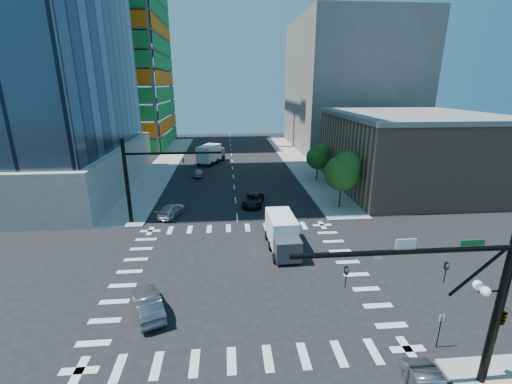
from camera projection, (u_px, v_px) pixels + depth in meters
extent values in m
plane|color=black|center=(242.00, 273.00, 27.24)|extent=(160.00, 160.00, 0.00)
cube|color=silver|center=(242.00, 273.00, 27.24)|extent=(20.00, 20.00, 0.01)
cube|color=gray|center=(297.00, 161.00, 66.25)|extent=(5.00, 60.00, 0.15)
cube|color=gray|center=(165.00, 164.00, 64.19)|extent=(5.00, 60.00, 0.15)
cube|color=gray|center=(18.00, 170.00, 47.62)|extent=(30.00, 30.00, 6.00)
cube|color=#1A933B|center=(162.00, 37.00, 77.53)|extent=(0.12, 24.00, 49.00)
cube|color=orange|center=(83.00, 28.00, 64.52)|extent=(24.00, 0.12, 49.00)
cube|color=#926B54|center=(409.00, 153.00, 48.69)|extent=(20.00, 22.00, 10.00)
cube|color=slate|center=(415.00, 115.00, 47.09)|extent=(20.50, 22.50, 0.60)
cube|color=#67615D|center=(349.00, 86.00, 77.49)|extent=(24.00, 30.00, 28.00)
cylinder|color=black|center=(500.00, 304.00, 15.86)|extent=(0.40, 0.40, 9.00)
cylinder|color=black|center=(405.00, 252.00, 14.58)|extent=(10.00, 0.24, 0.24)
cylinder|color=black|center=(479.00, 271.00, 15.21)|extent=(2.50, 0.14, 2.50)
imported|color=black|center=(445.00, 272.00, 15.07)|extent=(0.16, 0.20, 1.00)
imported|color=black|center=(346.00, 277.00, 14.70)|extent=(0.16, 0.20, 1.00)
imported|color=black|center=(502.00, 315.00, 16.08)|extent=(0.53, 2.48, 1.00)
cube|color=white|center=(406.00, 244.00, 14.47)|extent=(0.90, 0.04, 0.50)
cube|color=#0E6224|center=(472.00, 243.00, 14.73)|extent=(1.10, 0.04, 0.28)
cylinder|color=black|center=(491.00, 291.00, 15.60)|extent=(1.20, 0.08, 0.08)
sphere|color=white|center=(478.00, 285.00, 15.74)|extent=(0.44, 0.44, 0.44)
sphere|color=white|center=(486.00, 291.00, 15.26)|extent=(0.44, 0.44, 0.44)
cylinder|color=black|center=(127.00, 181.00, 35.82)|extent=(0.40, 0.40, 9.00)
cylinder|color=black|center=(173.00, 153.00, 35.36)|extent=(10.00, 0.24, 0.24)
imported|color=black|center=(184.00, 163.00, 35.77)|extent=(0.16, 0.20, 1.00)
cylinder|color=#382316|center=(340.00, 198.00, 41.18)|extent=(0.20, 0.20, 2.27)
sphere|color=#124717|center=(342.00, 173.00, 40.25)|extent=(4.16, 4.16, 4.16)
sphere|color=#397025|center=(347.00, 166.00, 39.71)|extent=(3.25, 3.25, 3.25)
cylinder|color=#382316|center=(317.00, 174.00, 52.66)|extent=(0.20, 0.20, 1.92)
sphere|color=#124717|center=(318.00, 158.00, 51.87)|extent=(3.52, 3.52, 3.52)
sphere|color=#397025|center=(321.00, 153.00, 51.37)|extent=(2.75, 2.75, 2.75)
cylinder|color=black|center=(439.00, 331.00, 19.24)|extent=(0.06, 0.06, 2.20)
cube|color=silver|center=(442.00, 318.00, 18.97)|extent=(0.30, 0.03, 0.40)
imported|color=black|center=(253.00, 200.00, 42.44)|extent=(3.27, 5.36, 1.39)
imported|color=silver|center=(172.00, 210.00, 38.95)|extent=(3.17, 4.99, 1.35)
imported|color=#95979C|center=(199.00, 172.00, 55.68)|extent=(1.61, 3.77, 1.27)
imported|color=#54555A|center=(148.00, 303.00, 22.28)|extent=(3.11, 4.74, 1.47)
cube|color=white|center=(283.00, 232.00, 30.45)|extent=(2.41, 4.79, 2.46)
cube|color=#44444C|center=(283.00, 238.00, 30.63)|extent=(2.22, 1.76, 1.80)
cube|color=silver|center=(211.00, 152.00, 64.64)|extent=(4.60, 6.12, 2.87)
cube|color=#44444C|center=(212.00, 156.00, 64.86)|extent=(3.12, 2.83, 2.10)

